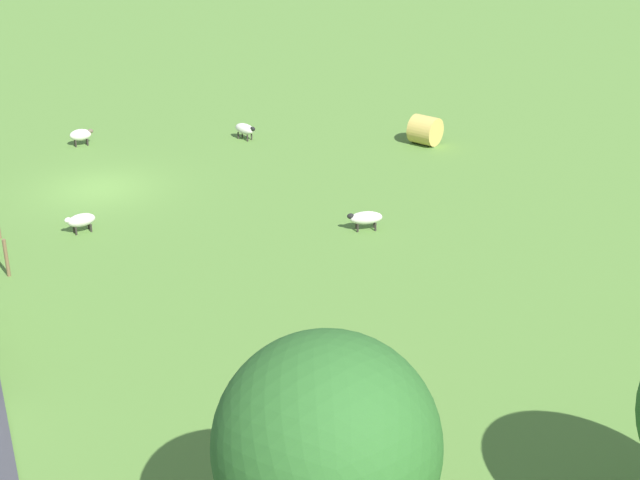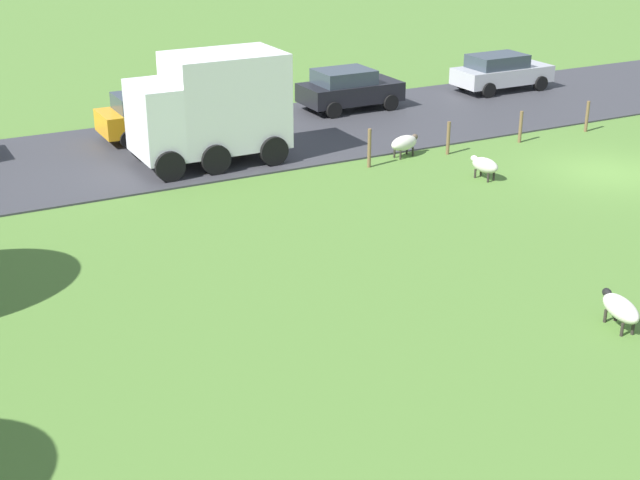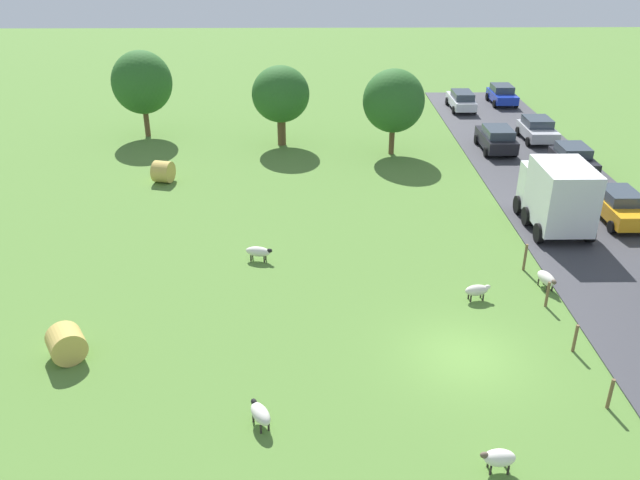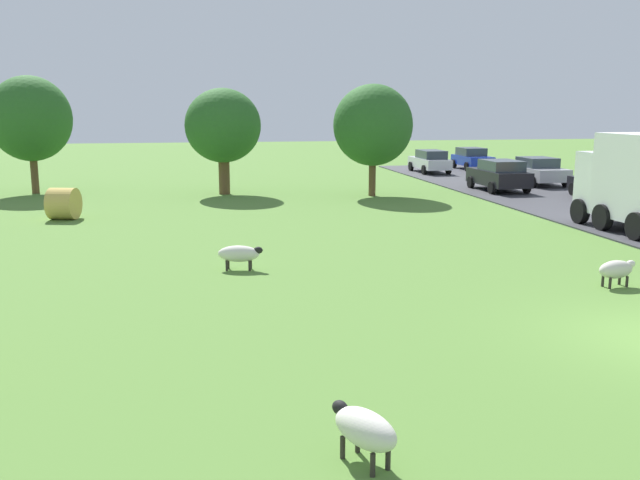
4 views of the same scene
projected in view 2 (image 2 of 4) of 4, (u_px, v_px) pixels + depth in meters
name	position (u px, v px, depth m)	size (l,w,h in m)	color
ground_plane	(608.00, 172.00, 29.02)	(160.00, 160.00, 0.00)	#517A33
road_strip	(446.00, 111.00, 36.29)	(8.00, 80.00, 0.06)	#38383D
sheep_1	(620.00, 308.00, 18.98)	(1.32, 0.72, 0.70)	silver
sheep_2	(404.00, 143.00, 30.45)	(0.78, 1.27, 0.73)	silver
sheep_3	(485.00, 165.00, 28.22)	(1.13, 0.62, 0.69)	beige
fence_post_1	(587.00, 116.00, 33.37)	(0.12, 0.12, 1.14)	brown
fence_post_2	(521.00, 127.00, 32.02)	(0.12, 0.12, 1.14)	brown
fence_post_3	(448.00, 138.00, 30.67)	(0.12, 0.12, 1.14)	brown
fence_post_4	(369.00, 148.00, 29.30)	(0.12, 0.12, 1.29)	brown
truck_0	(211.00, 106.00, 29.19)	(2.80, 4.87, 3.55)	white
car_0	(501.00, 71.00, 39.33)	(2.03, 4.35, 1.58)	#B7B7BC
car_3	(349.00, 88.00, 36.18)	(2.20, 3.99, 1.62)	black
car_4	(154.00, 114.00, 32.26)	(2.04, 4.02, 1.65)	orange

